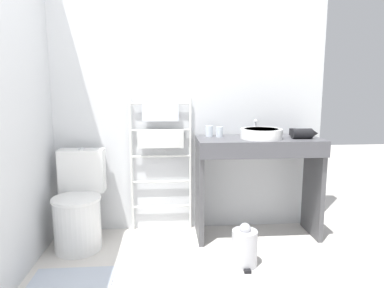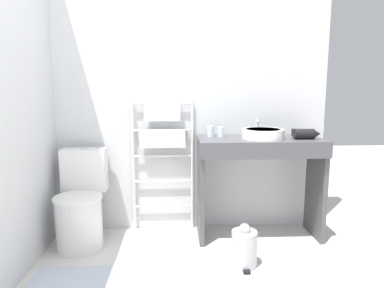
% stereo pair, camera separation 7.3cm
% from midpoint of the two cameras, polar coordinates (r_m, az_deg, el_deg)
% --- Properties ---
extents(wall_back, '(2.58, 0.12, 2.68)m').
position_cam_midpoint_polar(wall_back, '(3.17, -0.39, 9.73)').
color(wall_back, silver).
rests_on(wall_back, ground_plane).
extents(wall_side, '(0.12, 2.22, 2.68)m').
position_cam_midpoint_polar(wall_side, '(2.60, -28.04, 8.74)').
color(wall_side, silver).
rests_on(wall_side, ground_plane).
extents(toilet, '(0.39, 0.52, 0.81)m').
position_cam_midpoint_polar(toilet, '(3.05, -17.42, -10.06)').
color(toilet, white).
rests_on(toilet, ground_plane).
extents(towel_radiator, '(0.57, 0.06, 1.23)m').
position_cam_midpoint_polar(towel_radiator, '(3.10, -4.27, 0.76)').
color(towel_radiator, white).
rests_on(towel_radiator, ground_plane).
extents(vanity_counter, '(1.07, 0.46, 0.89)m').
position_cam_midpoint_polar(vanity_counter, '(3.04, 11.90, -4.28)').
color(vanity_counter, '#4C4C51').
rests_on(vanity_counter, ground_plane).
extents(sink_basin, '(0.36, 0.36, 0.08)m').
position_cam_midpoint_polar(sink_basin, '(2.97, 12.42, 1.70)').
color(sink_basin, white).
rests_on(sink_basin, vanity_counter).
extents(faucet, '(0.02, 0.10, 0.15)m').
position_cam_midpoint_polar(faucet, '(3.15, 11.53, 3.05)').
color(faucet, silver).
rests_on(faucet, vanity_counter).
extents(cup_near_wall, '(0.06, 0.06, 0.10)m').
position_cam_midpoint_polar(cup_near_wall, '(3.04, 3.81, 2.14)').
color(cup_near_wall, silver).
rests_on(cup_near_wall, vanity_counter).
extents(cup_near_edge, '(0.06, 0.06, 0.09)m').
position_cam_midpoint_polar(cup_near_edge, '(3.02, 5.54, 2.01)').
color(cup_near_edge, silver).
rests_on(cup_near_edge, vanity_counter).
extents(hair_dryer, '(0.23, 0.18, 0.09)m').
position_cam_midpoint_polar(hair_dryer, '(3.06, 18.99, 1.63)').
color(hair_dryer, black).
rests_on(hair_dryer, vanity_counter).
extents(trash_bin, '(0.19, 0.22, 0.33)m').
position_cam_midpoint_polar(trash_bin, '(2.69, 9.49, -16.68)').
color(trash_bin, '#B7B7BC').
rests_on(trash_bin, ground_plane).
extents(bath_mat, '(0.56, 0.36, 0.01)m').
position_cam_midpoint_polar(bath_mat, '(2.67, -18.75, -20.65)').
color(bath_mat, '#B2BCCC').
rests_on(bath_mat, ground_plane).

